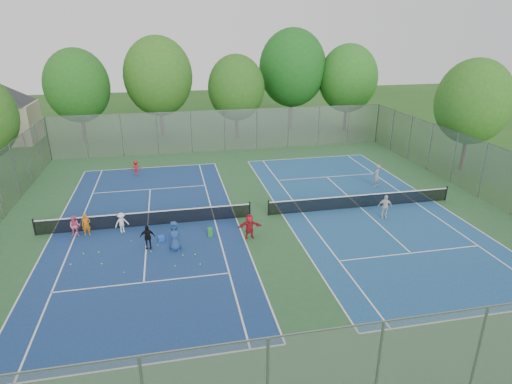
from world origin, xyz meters
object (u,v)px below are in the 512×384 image
net_left (147,219)px  net_right (361,201)px  ball_hopper (210,232)px  ball_crate (161,238)px  instructor (377,176)px

net_left → net_right: same height
net_right → ball_hopper: bearing=-168.1°
net_left → ball_crate: net_left is taller
instructor → net_left: bearing=-24.8°
net_right → instructor: size_ratio=7.37×
net_left → ball_crate: bearing=-69.1°
ball_crate → net_right: bearing=9.4°
net_right → ball_hopper: 10.61m
net_left → ball_hopper: 4.23m
net_right → instructor: instructor is taller
net_left → ball_hopper: net_left is taller
net_left → instructor: (16.88, 3.59, 0.42)m
net_right → instructor: 4.62m
ball_crate → net_left: bearing=110.9°
net_right → instructor: (2.88, 3.59, 0.42)m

